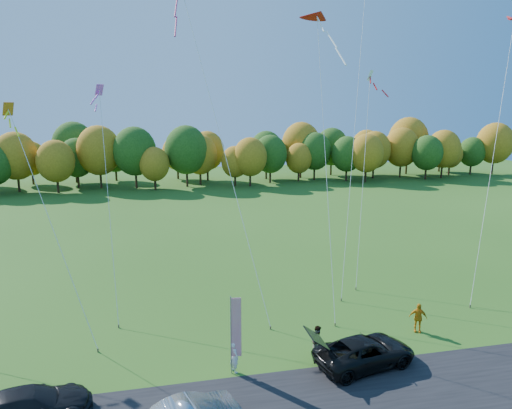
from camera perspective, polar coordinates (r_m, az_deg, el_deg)
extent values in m
plane|color=#275416|center=(24.96, 3.05, -18.85)|extent=(160.00, 160.00, 0.00)
cube|color=black|center=(21.76, 6.04, -24.06)|extent=(90.00, 6.00, 0.01)
imported|color=black|center=(24.79, 13.46, -17.48)|extent=(5.62, 3.41, 1.46)
imported|color=black|center=(22.65, -26.47, -21.59)|extent=(5.22, 2.91, 1.43)
imported|color=white|center=(23.63, -2.76, -18.47)|extent=(0.60, 0.70, 1.63)
imported|color=gray|center=(25.29, 7.75, -16.43)|extent=(0.90, 0.97, 1.60)
imported|color=orange|center=(28.82, 19.59, -13.18)|extent=(1.10, 0.81, 1.73)
cylinder|color=#999999|center=(22.94, -3.15, -16.02)|extent=(0.06, 0.06, 4.04)
cube|color=red|center=(22.76, -2.50, -15.11)|extent=(0.50, 0.10, 3.03)
cube|color=navy|center=(22.30, -2.54, -12.51)|extent=(0.50, 0.09, 0.79)
cylinder|color=#4C3F33|center=(27.84, 1.82, -15.14)|extent=(0.08, 0.08, 0.20)
cylinder|color=#4C3F33|center=(31.97, 10.61, -11.62)|extent=(0.08, 0.08, 0.20)
cylinder|color=#4C3F33|center=(28.57, 9.86, -14.56)|extent=(0.08, 0.08, 0.20)
cone|color=red|center=(34.67, 7.63, 22.44)|extent=(2.31, 1.77, 2.52)
cylinder|color=#4C3F33|center=(33.55, 25.19, -11.44)|extent=(0.08, 0.08, 0.20)
cylinder|color=#4C3F33|center=(26.94, -19.16, -16.82)|extent=(0.08, 0.08, 0.20)
cube|color=orange|center=(30.07, -28.57, 10.45)|extent=(1.28, 1.28, 1.52)
cylinder|color=#4C3F33|center=(33.97, 12.38, -10.24)|extent=(0.08, 0.08, 0.20)
cube|color=white|center=(37.87, 14.08, 15.40)|extent=(1.33, 1.33, 1.58)
cylinder|color=#4C3F33|center=(29.15, -16.79, -14.36)|extent=(0.08, 0.08, 0.20)
cube|color=#FF54E3|center=(34.42, -18.99, 13.40)|extent=(1.28, 1.28, 1.52)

